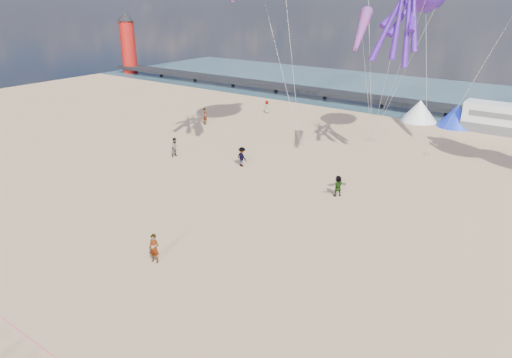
% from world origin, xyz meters
% --- Properties ---
extents(ground, '(120.00, 120.00, 0.00)m').
position_xyz_m(ground, '(0.00, 0.00, 0.00)').
color(ground, tan).
rests_on(ground, ground).
extents(water, '(120.00, 120.00, 0.00)m').
position_xyz_m(water, '(0.00, 55.00, 0.02)').
color(water, '#325160').
rests_on(water, ground).
extents(pier, '(60.00, 3.00, 0.50)m').
position_xyz_m(pier, '(-28.00, 44.00, 1.00)').
color(pier, black).
rests_on(pier, ground).
extents(lighthouse, '(2.60, 2.60, 9.00)m').
position_xyz_m(lighthouse, '(-56.00, 44.00, 4.50)').
color(lighthouse, '#A5140F').
rests_on(lighthouse, ground).
extents(motorhome_0, '(6.60, 2.50, 3.00)m').
position_xyz_m(motorhome_0, '(6.00, 40.00, 1.50)').
color(motorhome_0, silver).
rests_on(motorhome_0, ground).
extents(tent_white, '(4.00, 4.00, 2.40)m').
position_xyz_m(tent_white, '(-2.00, 40.00, 1.20)').
color(tent_white, white).
rests_on(tent_white, ground).
extents(tent_blue, '(4.00, 4.00, 2.40)m').
position_xyz_m(tent_blue, '(2.00, 40.00, 1.20)').
color(tent_blue, '#1933CC').
rests_on(tent_blue, ground).
extents(standing_person, '(0.67, 0.52, 1.65)m').
position_xyz_m(standing_person, '(-4.12, 2.17, 0.82)').
color(standing_person, tan).
rests_on(standing_person, ground).
extents(beachgoer_2, '(0.93, 0.81, 1.66)m').
position_xyz_m(beachgoer_2, '(-9.29, 16.59, 0.83)').
color(beachgoer_2, '#7F6659').
rests_on(beachgoer_2, ground).
extents(beachgoer_4, '(0.88, 0.91, 1.53)m').
position_xyz_m(beachgoer_4, '(-0.10, 15.72, 0.77)').
color(beachgoer_4, '#7F6659').
rests_on(beachgoer_4, ground).
extents(beachgoer_5, '(1.18, 1.76, 1.82)m').
position_xyz_m(beachgoer_5, '(-20.66, 24.85, 0.91)').
color(beachgoer_5, '#7F6659').
rests_on(beachgoer_5, ground).
extents(beachgoer_6, '(0.64, 0.65, 1.51)m').
position_xyz_m(beachgoer_6, '(-18.09, 33.05, 0.75)').
color(beachgoer_6, '#7F6659').
rests_on(beachgoer_6, ground).
extents(beachgoer_7, '(0.58, 0.86, 1.72)m').
position_xyz_m(beachgoer_7, '(-15.54, 15.12, 0.86)').
color(beachgoer_7, '#7F6659').
rests_on(beachgoer_7, ground).
extents(sandbag_a, '(0.50, 0.35, 0.22)m').
position_xyz_m(sandbag_a, '(-8.23, 24.28, 0.11)').
color(sandbag_a, gray).
rests_on(sandbag_a, ground).
extents(sandbag_b, '(0.50, 0.35, 0.22)m').
position_xyz_m(sandbag_b, '(2.42, 28.46, 0.11)').
color(sandbag_b, gray).
rests_on(sandbag_b, ground).
extents(sandbag_d, '(0.50, 0.35, 0.22)m').
position_xyz_m(sandbag_d, '(2.22, 31.92, 0.11)').
color(sandbag_d, gray).
rests_on(sandbag_d, ground).
extents(sandbag_e, '(0.50, 0.35, 0.22)m').
position_xyz_m(sandbag_e, '(-3.26, 29.62, 0.11)').
color(sandbag_e, gray).
rests_on(sandbag_e, ground).
extents(windsock_right, '(2.16, 4.93, 4.87)m').
position_xyz_m(windsock_right, '(-1.37, 20.51, 10.96)').
color(windsock_right, red).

